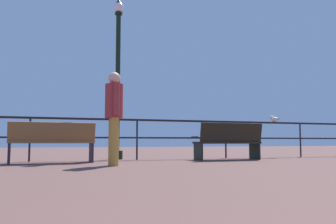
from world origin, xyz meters
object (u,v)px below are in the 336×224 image
object	(u,v)px
seagull_on_rail	(274,119)
person_by_bench	(114,112)
bench_near_right	(229,140)
bench_near_left	(52,140)
lamppost_center	(118,76)

from	to	relation	value
seagull_on_rail	person_by_bench	bearing A→B (deg)	-158.73
person_by_bench	bench_near_right	bearing A→B (deg)	19.86
bench_near_left	person_by_bench	world-z (taller)	person_by_bench
bench_near_left	bench_near_right	bearing A→B (deg)	-0.20
bench_near_right	seagull_on_rail	xyz separation A→B (m)	(1.99, 0.86, 0.62)
bench_near_right	lamppost_center	bearing A→B (deg)	155.56
bench_near_right	lamppost_center	size ratio (longest dim) A/B	0.40
lamppost_center	seagull_on_rail	distance (m)	4.73
seagull_on_rail	bench_near_left	bearing A→B (deg)	-172.23
bench_near_left	seagull_on_rail	bearing A→B (deg)	7.77
bench_near_right	lamppost_center	world-z (taller)	lamppost_center
bench_near_right	bench_near_left	bearing A→B (deg)	179.80
bench_near_left	lamppost_center	bearing A→B (deg)	36.17
lamppost_center	person_by_bench	world-z (taller)	lamppost_center
person_by_bench	seagull_on_rail	size ratio (longest dim) A/B	4.28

